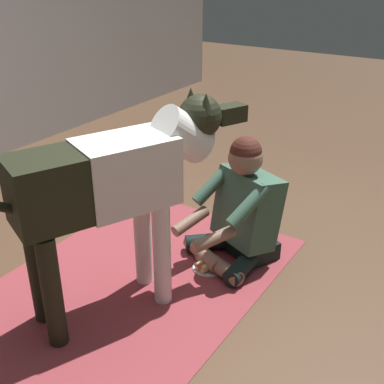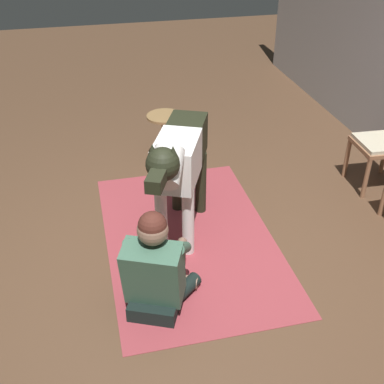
# 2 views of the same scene
# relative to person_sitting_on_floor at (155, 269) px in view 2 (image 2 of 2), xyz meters

# --- Properties ---
(ground_plane) EXTENTS (15.78, 15.78, 0.00)m
(ground_plane) POSITION_rel_person_sitting_on_floor_xyz_m (-0.43, 0.22, -0.34)
(ground_plane) COLOR #503725
(area_rug) EXTENTS (2.26, 1.41, 0.01)m
(area_rug) POSITION_rel_person_sitting_on_floor_xyz_m (-0.71, 0.40, -0.33)
(area_rug) COLOR brown
(area_rug) RESTS_ON ground
(person_sitting_on_floor) EXTENTS (0.71, 0.62, 0.82)m
(person_sitting_on_floor) POSITION_rel_person_sitting_on_floor_xyz_m (0.00, 0.00, 0.00)
(person_sitting_on_floor) COLOR black
(person_sitting_on_floor) RESTS_ON ground
(large_dog) EXTENTS (1.40, 0.72, 1.14)m
(large_dog) POSITION_rel_person_sitting_on_floor_xyz_m (-0.75, 0.33, 0.41)
(large_dog) COLOR silver
(large_dog) RESTS_ON ground
(hot_dog_on_plate) EXTENTS (0.20, 0.20, 0.06)m
(hot_dog_on_plate) POSITION_rel_person_sitting_on_floor_xyz_m (-0.22, 0.10, -0.31)
(hot_dog_on_plate) COLOR silver
(hot_dog_on_plate) RESTS_ON ground
(round_side_table) EXTENTS (0.37, 0.37, 0.55)m
(round_side_table) POSITION_rel_person_sitting_on_floor_xyz_m (-2.11, 0.46, -0.01)
(round_side_table) COLOR olive
(round_side_table) RESTS_ON ground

